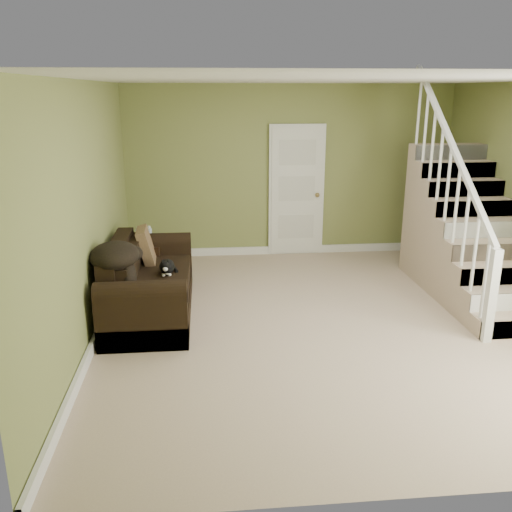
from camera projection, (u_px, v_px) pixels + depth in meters
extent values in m
cube|color=tan|center=(326.00, 322.00, 6.08)|extent=(5.00, 5.50, 0.01)
cube|color=white|center=(336.00, 79.00, 5.32)|extent=(5.00, 5.50, 0.01)
cube|color=olive|center=(290.00, 172.00, 8.32)|extent=(5.00, 0.04, 2.60)
cube|color=olive|center=(439.00, 310.00, 3.08)|extent=(5.00, 0.04, 2.60)
cube|color=olive|center=(88.00, 214.00, 5.47)|extent=(0.04, 5.50, 2.60)
cube|color=white|center=(289.00, 250.00, 8.65)|extent=(5.00, 0.04, 0.12)
cube|color=white|center=(101.00, 326.00, 5.84)|extent=(0.04, 5.50, 0.12)
cube|color=white|center=(296.00, 191.00, 8.38)|extent=(0.86, 0.05, 2.02)
cube|color=white|center=(297.00, 192.00, 8.36)|extent=(0.78, 0.04, 1.96)
sphere|color=olive|center=(317.00, 195.00, 8.37)|extent=(0.07, 0.07, 0.07)
cylinder|color=white|center=(485.00, 277.00, 5.59)|extent=(0.04, 0.04, 0.90)
cube|color=tan|center=(507.00, 306.00, 6.02)|extent=(1.00, 0.27, 0.40)
cylinder|color=white|center=(475.00, 251.00, 5.79)|extent=(0.04, 0.04, 0.90)
cube|color=tan|center=(495.00, 289.00, 6.25)|extent=(1.00, 0.27, 0.60)
cylinder|color=white|center=(465.00, 227.00, 5.99)|extent=(0.04, 0.04, 0.90)
cube|color=tan|center=(485.00, 273.00, 6.48)|extent=(1.00, 0.27, 0.80)
cylinder|color=white|center=(456.00, 204.00, 6.19)|extent=(0.04, 0.04, 0.90)
cube|color=tan|center=(475.00, 259.00, 6.70)|extent=(1.00, 0.27, 1.00)
cylinder|color=white|center=(448.00, 183.00, 6.38)|extent=(0.04, 0.04, 0.90)
cube|color=tan|center=(466.00, 245.00, 6.93)|extent=(1.00, 0.27, 1.20)
cylinder|color=white|center=(440.00, 163.00, 6.58)|extent=(0.04, 0.04, 0.90)
cube|color=tan|center=(457.00, 232.00, 7.16)|extent=(1.00, 0.27, 1.40)
cylinder|color=white|center=(433.00, 144.00, 6.78)|extent=(0.04, 0.04, 0.90)
cube|color=tan|center=(449.00, 220.00, 7.39)|extent=(1.00, 0.27, 1.60)
cylinder|color=white|center=(426.00, 127.00, 6.98)|extent=(0.04, 0.04, 0.90)
cube|color=tan|center=(442.00, 209.00, 7.61)|extent=(1.00, 0.27, 1.80)
cylinder|color=white|center=(419.00, 110.00, 7.18)|extent=(0.04, 0.04, 0.90)
cube|color=white|center=(491.00, 296.00, 5.49)|extent=(0.09, 0.09, 1.00)
cube|color=white|center=(452.00, 144.00, 6.25)|extent=(0.06, 2.46, 1.84)
cube|color=black|center=(152.00, 302.00, 6.35)|extent=(0.91, 2.10, 0.24)
cube|color=black|center=(159.00, 284.00, 6.29)|extent=(0.69, 1.58, 0.21)
cube|color=black|center=(143.00, 320.00, 5.41)|extent=(0.91, 0.24, 0.59)
cube|color=black|center=(157.00, 264.00, 7.18)|extent=(0.91, 0.24, 0.59)
cylinder|color=black|center=(141.00, 293.00, 5.32)|extent=(0.91, 0.24, 0.24)
cylinder|color=black|center=(156.00, 242.00, 7.09)|extent=(0.91, 0.24, 0.24)
cube|color=black|center=(118.00, 270.00, 6.19)|extent=(0.19, 1.62, 0.60)
cube|color=black|center=(131.00, 263.00, 6.18)|extent=(0.13, 1.57, 0.33)
cube|color=black|center=(146.00, 263.00, 7.26)|extent=(0.54, 0.54, 0.56)
cylinder|color=silver|center=(138.00, 237.00, 7.08)|extent=(0.06, 0.06, 0.20)
cylinder|color=blue|center=(138.00, 237.00, 7.08)|extent=(0.07, 0.07, 0.05)
cylinder|color=white|center=(138.00, 228.00, 7.05)|extent=(0.03, 0.03, 0.03)
cylinder|color=silver|center=(150.00, 236.00, 7.13)|extent=(0.06, 0.06, 0.20)
cylinder|color=blue|center=(150.00, 236.00, 7.13)|extent=(0.07, 0.07, 0.05)
cylinder|color=white|center=(149.00, 227.00, 7.10)|extent=(0.03, 0.03, 0.03)
cylinder|color=silver|center=(145.00, 234.00, 7.23)|extent=(0.06, 0.06, 0.20)
cylinder|color=blue|center=(145.00, 234.00, 7.23)|extent=(0.07, 0.07, 0.05)
cylinder|color=white|center=(145.00, 225.00, 7.20)|extent=(0.03, 0.03, 0.03)
ellipsoid|color=black|center=(167.00, 267.00, 6.30)|extent=(0.18, 0.31, 0.17)
ellipsoid|color=white|center=(167.00, 271.00, 6.24)|extent=(0.10, 0.13, 0.09)
sphere|color=black|center=(166.00, 266.00, 6.13)|extent=(0.12, 0.12, 0.11)
ellipsoid|color=white|center=(166.00, 269.00, 6.09)|extent=(0.06, 0.05, 0.05)
cone|color=black|center=(163.00, 261.00, 6.12)|extent=(0.04, 0.05, 0.05)
cone|color=black|center=(168.00, 261.00, 6.13)|extent=(0.04, 0.05, 0.05)
cylinder|color=black|center=(175.00, 268.00, 6.44)|extent=(0.09, 0.23, 0.03)
ellipsoid|color=gold|center=(164.00, 286.00, 5.83)|extent=(0.10, 0.19, 0.05)
cube|color=#533321|center=(147.00, 247.00, 6.74)|extent=(0.25, 0.49, 0.49)
ellipsoid|color=black|center=(114.00, 256.00, 5.61)|extent=(0.58, 0.72, 0.27)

